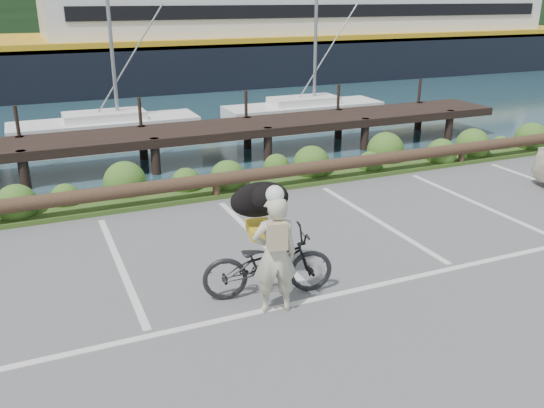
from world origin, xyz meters
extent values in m
plane|color=#59585B|center=(0.00, 0.00, 0.00)|extent=(72.00, 72.00, 0.00)
plane|color=#1B3741|center=(0.00, 48.00, -1.20)|extent=(160.00, 160.00, 0.00)
cube|color=#3D5B21|center=(0.00, 5.30, 0.05)|extent=(34.00, 1.60, 0.10)
imported|color=black|center=(-0.67, 0.03, 0.53)|extent=(2.11, 1.09, 1.05)
imported|color=beige|center=(-0.76, -0.43, 0.89)|extent=(0.72, 0.54, 1.77)
ellipsoid|color=black|center=(-0.54, 0.66, 1.34)|extent=(0.66, 1.05, 0.56)
camera|label=1|loc=(-3.76, -7.22, 4.35)|focal=38.00mm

